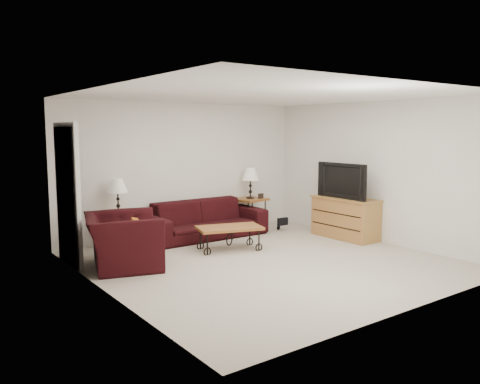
% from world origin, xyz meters
% --- Properties ---
extents(ground, '(5.00, 5.00, 0.00)m').
position_xyz_m(ground, '(0.00, 0.00, 0.00)').
color(ground, '#C0B4A4').
rests_on(ground, ground).
extents(wall_back, '(5.00, 0.02, 2.50)m').
position_xyz_m(wall_back, '(0.00, 2.50, 1.25)').
color(wall_back, silver).
rests_on(wall_back, ground).
extents(wall_front, '(5.00, 0.02, 2.50)m').
position_xyz_m(wall_front, '(0.00, -2.50, 1.25)').
color(wall_front, silver).
rests_on(wall_front, ground).
extents(wall_left, '(0.02, 5.00, 2.50)m').
position_xyz_m(wall_left, '(-2.50, 0.00, 1.25)').
color(wall_left, silver).
rests_on(wall_left, ground).
extents(wall_right, '(0.02, 5.00, 2.50)m').
position_xyz_m(wall_right, '(2.50, 0.00, 1.25)').
color(wall_right, silver).
rests_on(wall_right, ground).
extents(ceiling, '(5.00, 5.00, 0.00)m').
position_xyz_m(ceiling, '(0.00, 0.00, 2.50)').
color(ceiling, white).
rests_on(ceiling, wall_back).
extents(doorway, '(0.08, 0.94, 2.04)m').
position_xyz_m(doorway, '(-2.47, 1.65, 1.02)').
color(doorway, black).
rests_on(doorway, ground).
extents(sofa, '(2.34, 0.92, 0.68)m').
position_xyz_m(sofa, '(0.14, 2.02, 0.34)').
color(sofa, black).
rests_on(sofa, ground).
extents(side_table_left, '(0.60, 0.60, 0.59)m').
position_xyz_m(side_table_left, '(-1.46, 2.20, 0.30)').
color(side_table_left, '#985526').
rests_on(side_table_left, ground).
extents(side_table_right, '(0.63, 0.63, 0.62)m').
position_xyz_m(side_table_right, '(1.35, 2.20, 0.31)').
color(side_table_right, '#985526').
rests_on(side_table_right, ground).
extents(lamp_left, '(0.37, 0.37, 0.59)m').
position_xyz_m(lamp_left, '(-1.46, 2.20, 0.89)').
color(lamp_left, black).
rests_on(lamp_left, side_table_left).
extents(lamp_right, '(0.39, 0.39, 0.62)m').
position_xyz_m(lamp_right, '(1.35, 2.20, 0.93)').
color(lamp_right, black).
rests_on(lamp_right, side_table_right).
extents(photo_frame_left, '(0.12, 0.02, 0.10)m').
position_xyz_m(photo_frame_left, '(-1.61, 2.05, 0.64)').
color(photo_frame_left, black).
rests_on(photo_frame_left, side_table_left).
extents(photo_frame_right, '(0.12, 0.03, 0.10)m').
position_xyz_m(photo_frame_right, '(1.50, 2.05, 0.67)').
color(photo_frame_right, black).
rests_on(photo_frame_right, side_table_right).
extents(coffee_table, '(1.18, 0.85, 0.40)m').
position_xyz_m(coffee_table, '(-0.03, 0.96, 0.20)').
color(coffee_table, '#985526').
rests_on(coffee_table, ground).
extents(armchair, '(1.34, 1.44, 0.77)m').
position_xyz_m(armchair, '(-1.88, 1.03, 0.39)').
color(armchair, black).
rests_on(armchair, ground).
extents(throw_pillow, '(0.19, 0.36, 0.35)m').
position_xyz_m(throw_pillow, '(-1.73, 0.98, 0.52)').
color(throw_pillow, '#B54B17').
rests_on(throw_pillow, armchair).
extents(tv_stand, '(0.52, 1.25, 0.75)m').
position_xyz_m(tv_stand, '(2.23, 0.45, 0.38)').
color(tv_stand, '#B08D41').
rests_on(tv_stand, ground).
extents(television, '(0.15, 1.12, 0.65)m').
position_xyz_m(television, '(2.21, 0.45, 1.08)').
color(television, black).
rests_on(television, tv_stand).
extents(backpack, '(0.42, 0.36, 0.47)m').
position_xyz_m(backpack, '(1.70, 1.72, 0.23)').
color(backpack, black).
rests_on(backpack, ground).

